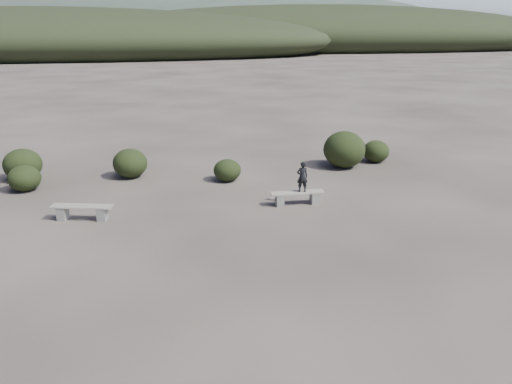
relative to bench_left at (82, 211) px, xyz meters
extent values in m
plane|color=#322B27|center=(4.25, -5.06, -0.27)|extent=(1200.00, 1200.00, 0.00)
cube|color=slate|center=(-0.57, 0.13, -0.07)|extent=(0.31, 0.39, 0.39)
cube|color=slate|center=(0.57, -0.13, -0.07)|extent=(0.31, 0.39, 0.39)
cube|color=gray|center=(0.00, 0.00, 0.15)|extent=(1.80, 0.74, 0.05)
cube|color=slate|center=(5.87, 0.24, -0.08)|extent=(0.24, 0.33, 0.37)
cube|color=slate|center=(7.00, 0.26, -0.08)|extent=(0.24, 0.33, 0.37)
cube|color=gray|center=(6.43, 0.25, 0.13)|extent=(1.69, 0.38, 0.05)
imported|color=black|center=(6.58, 0.25, 0.64)|extent=(0.36, 0.25, 0.97)
ellipsoid|color=black|center=(-2.36, 3.14, 0.17)|extent=(1.08, 1.08, 0.88)
ellipsoid|color=black|center=(1.06, 4.18, 0.27)|extent=(1.25, 1.25, 1.08)
ellipsoid|color=black|center=(4.55, 3.15, 0.13)|extent=(1.00, 1.00, 0.80)
ellipsoid|color=black|center=(9.32, 4.24, 0.45)|extent=(1.65, 1.65, 1.44)
ellipsoid|color=black|center=(10.88, 4.80, 0.18)|extent=(1.08, 1.08, 0.90)
ellipsoid|color=black|center=(-2.76, 4.49, 0.30)|extent=(1.35, 1.35, 1.14)
ellipsoid|color=black|center=(-20.75, 84.94, 2.43)|extent=(110.00, 40.00, 12.00)
ellipsoid|color=black|center=(39.25, 104.94, 2.88)|extent=(120.00, 44.00, 14.00)
ellipsoid|color=#2A332A|center=(4.25, 154.94, 5.13)|extent=(190.00, 64.00, 24.00)
ellipsoid|color=slate|center=(74.25, 294.94, 9.63)|extent=(340.00, 110.00, 44.00)
ellipsoid|color=#9198A3|center=(-25.75, 394.94, 12.33)|extent=(460.00, 140.00, 56.00)
camera|label=1|loc=(2.76, -14.10, 5.07)|focal=35.00mm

